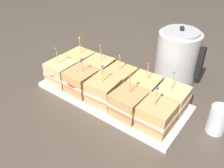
{
  "coord_description": "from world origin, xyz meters",
  "views": [
    {
      "loc": [
        0.48,
        -0.64,
        0.63
      ],
      "look_at": [
        0.0,
        0.0,
        0.07
      ],
      "focal_mm": 38.0,
      "sensor_mm": 36.0,
      "label": 1
    }
  ],
  "objects": [
    {
      "name": "kettle_steel",
      "position": [
        0.15,
        0.28,
        0.12
      ],
      "size": [
        0.21,
        0.18,
        0.27
      ],
      "color": "#B7BABF",
      "rests_on": "ground_plane"
    },
    {
      "name": "serving_platter",
      "position": [
        0.0,
        0.0,
        0.01
      ],
      "size": [
        0.64,
        0.27,
        0.02
      ],
      "color": "white",
      "rests_on": "ground_plane"
    },
    {
      "name": "sandwich_back_far_right",
      "position": [
        0.24,
        0.06,
        0.07
      ],
      "size": [
        0.12,
        0.12,
        0.17
      ],
      "color": "#DBB77A",
      "rests_on": "serving_platter"
    },
    {
      "name": "sandwich_front_far_right",
      "position": [
        0.24,
        -0.06,
        0.07
      ],
      "size": [
        0.12,
        0.12,
        0.17
      ],
      "color": "tan",
      "rests_on": "serving_platter"
    },
    {
      "name": "sandwich_back_center",
      "position": [
        -0.0,
        0.06,
        0.07
      ],
      "size": [
        0.12,
        0.12,
        0.16
      ],
      "color": "tan",
      "rests_on": "serving_platter"
    },
    {
      "name": "sandwich_back_left",
      "position": [
        -0.12,
        0.06,
        0.07
      ],
      "size": [
        0.12,
        0.12,
        0.18
      ],
      "color": "tan",
      "rests_on": "serving_platter"
    },
    {
      "name": "sandwich_back_far_left",
      "position": [
        -0.24,
        0.06,
        0.07
      ],
      "size": [
        0.12,
        0.12,
        0.18
      ],
      "color": "tan",
      "rests_on": "serving_platter"
    },
    {
      "name": "sandwich_front_center",
      "position": [
        -0.0,
        -0.06,
        0.07
      ],
      "size": [
        0.12,
        0.12,
        0.17
      ],
      "color": "tan",
      "rests_on": "serving_platter"
    },
    {
      "name": "sandwich_back_right",
      "position": [
        0.12,
        0.06,
        0.07
      ],
      "size": [
        0.12,
        0.12,
        0.17
      ],
      "color": "tan",
      "rests_on": "serving_platter"
    },
    {
      "name": "sandwich_front_right",
      "position": [
        0.12,
        -0.06,
        0.07
      ],
      "size": [
        0.12,
        0.12,
        0.18
      ],
      "color": "tan",
      "rests_on": "serving_platter"
    },
    {
      "name": "sandwich_front_left",
      "position": [
        -0.12,
        -0.06,
        0.07
      ],
      "size": [
        0.12,
        0.12,
        0.16
      ],
      "color": "tan",
      "rests_on": "serving_platter"
    },
    {
      "name": "sandwich_front_far_left",
      "position": [
        -0.24,
        -0.06,
        0.07
      ],
      "size": [
        0.12,
        0.12,
        0.18
      ],
      "color": "#DBB77A",
      "rests_on": "serving_platter"
    },
    {
      "name": "drinking_glass",
      "position": [
        0.41,
        0.07,
        0.05
      ],
      "size": [
        0.07,
        0.07,
        0.11
      ],
      "color": "silver",
      "rests_on": "ground_plane"
    },
    {
      "name": "ground_plane",
      "position": [
        0.0,
        0.0,
        0.0
      ],
      "size": [
        6.0,
        6.0,
        0.0
      ],
      "primitive_type": "plane",
      "color": "#4C4238"
    }
  ]
}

